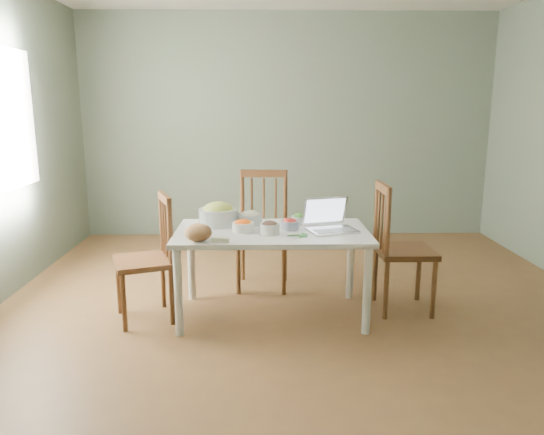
{
  "coord_description": "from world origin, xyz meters",
  "views": [
    {
      "loc": [
        -0.33,
        -3.93,
        1.63
      ],
      "look_at": [
        -0.25,
        -0.1,
        0.79
      ],
      "focal_mm": 34.24,
      "sensor_mm": 36.0,
      "label": 1
    }
  ],
  "objects_px": {
    "chair_far": "(262,231)",
    "bowl_squash": "(218,214)",
    "laptop": "(333,216)",
    "chair_right": "(405,248)",
    "bread_boule": "(198,232)",
    "chair_left": "(143,259)",
    "dining_table": "(272,273)"
  },
  "relations": [
    {
      "from": "chair_far",
      "to": "bowl_squash",
      "type": "xyz_separation_m",
      "value": [
        -0.35,
        -0.45,
        0.25
      ]
    },
    {
      "from": "chair_far",
      "to": "laptop",
      "type": "distance_m",
      "value": 0.91
    },
    {
      "from": "chair_right",
      "to": "bread_boule",
      "type": "bearing_deg",
      "value": 104.35
    },
    {
      "from": "bowl_squash",
      "to": "chair_far",
      "type": "bearing_deg",
      "value": 52.04
    },
    {
      "from": "chair_left",
      "to": "chair_right",
      "type": "distance_m",
      "value": 2.04
    },
    {
      "from": "chair_far",
      "to": "chair_right",
      "type": "xyz_separation_m",
      "value": [
        1.13,
        -0.54,
        -0.01
      ]
    },
    {
      "from": "bread_boule",
      "to": "chair_right",
      "type": "bearing_deg",
      "value": 14.32
    },
    {
      "from": "chair_left",
      "to": "bowl_squash",
      "type": "xyz_separation_m",
      "value": [
        0.56,
        0.25,
        0.29
      ]
    },
    {
      "from": "chair_left",
      "to": "chair_right",
      "type": "relative_size",
      "value": 0.94
    },
    {
      "from": "dining_table",
      "to": "chair_right",
      "type": "height_order",
      "value": "chair_right"
    },
    {
      "from": "chair_far",
      "to": "chair_right",
      "type": "bearing_deg",
      "value": -21.7
    },
    {
      "from": "chair_right",
      "to": "bread_boule",
      "type": "height_order",
      "value": "chair_right"
    },
    {
      "from": "chair_left",
      "to": "dining_table",
      "type": "bearing_deg",
      "value": 72.87
    },
    {
      "from": "chair_left",
      "to": "bread_boule",
      "type": "distance_m",
      "value": 0.58
    },
    {
      "from": "chair_far",
      "to": "chair_left",
      "type": "height_order",
      "value": "chair_far"
    },
    {
      "from": "dining_table",
      "to": "chair_left",
      "type": "distance_m",
      "value": 0.99
    },
    {
      "from": "bread_boule",
      "to": "bowl_squash",
      "type": "relative_size",
      "value": 0.63
    },
    {
      "from": "bread_boule",
      "to": "bowl_squash",
      "type": "distance_m",
      "value": 0.51
    },
    {
      "from": "bowl_squash",
      "to": "chair_left",
      "type": "bearing_deg",
      "value": -156.2
    },
    {
      "from": "chair_right",
      "to": "laptop",
      "type": "xyz_separation_m",
      "value": [
        -0.6,
        -0.14,
        0.29
      ]
    },
    {
      "from": "dining_table",
      "to": "laptop",
      "type": "distance_m",
      "value": 0.65
    },
    {
      "from": "dining_table",
      "to": "chair_right",
      "type": "bearing_deg",
      "value": 5.31
    },
    {
      "from": "dining_table",
      "to": "bowl_squash",
      "type": "xyz_separation_m",
      "value": [
        -0.42,
        0.19,
        0.43
      ]
    },
    {
      "from": "chair_far",
      "to": "bowl_squash",
      "type": "height_order",
      "value": "chair_far"
    },
    {
      "from": "chair_left",
      "to": "bowl_squash",
      "type": "height_order",
      "value": "chair_left"
    },
    {
      "from": "dining_table",
      "to": "laptop",
      "type": "relative_size",
      "value": 4.14
    },
    {
      "from": "bowl_squash",
      "to": "laptop",
      "type": "distance_m",
      "value": 0.91
    },
    {
      "from": "chair_left",
      "to": "bowl_squash",
      "type": "distance_m",
      "value": 0.67
    },
    {
      "from": "laptop",
      "to": "chair_right",
      "type": "bearing_deg",
      "value": -2.32
    },
    {
      "from": "chair_right",
      "to": "laptop",
      "type": "distance_m",
      "value": 0.68
    },
    {
      "from": "dining_table",
      "to": "chair_left",
      "type": "xyz_separation_m",
      "value": [
        -0.98,
        -0.05,
        0.14
      ]
    },
    {
      "from": "chair_left",
      "to": "bread_boule",
      "type": "xyz_separation_m",
      "value": [
        0.46,
        -0.25,
        0.26
      ]
    }
  ]
}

